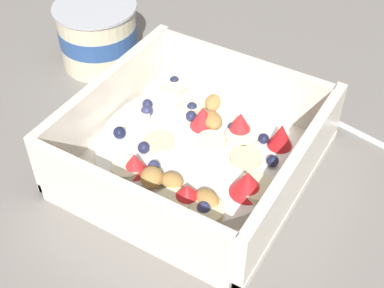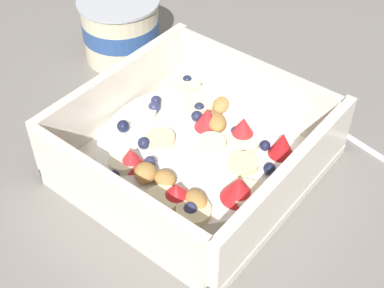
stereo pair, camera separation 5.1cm
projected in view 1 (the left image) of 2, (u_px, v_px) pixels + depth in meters
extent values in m
plane|color=gray|center=(195.00, 163.00, 0.53)|extent=(2.40, 2.40, 0.00)
cube|color=white|center=(192.00, 163.00, 0.53)|extent=(0.21, 0.21, 0.01)
cube|color=white|center=(292.00, 182.00, 0.47)|extent=(0.21, 0.01, 0.07)
cube|color=white|center=(106.00, 105.00, 0.54)|extent=(0.21, 0.01, 0.07)
cube|color=white|center=(129.00, 213.00, 0.44)|extent=(0.01, 0.19, 0.07)
cube|color=white|center=(241.00, 84.00, 0.57)|extent=(0.01, 0.19, 0.07)
cylinder|color=white|center=(192.00, 153.00, 0.52)|extent=(0.19, 0.19, 0.01)
cylinder|color=#F4EAB7|center=(257.00, 189.00, 0.47)|extent=(0.04, 0.04, 0.01)
cylinder|color=#F7EFC6|center=(127.00, 168.00, 0.49)|extent=(0.03, 0.03, 0.01)
cylinder|color=#F7EFC6|center=(241.00, 137.00, 0.52)|extent=(0.04, 0.04, 0.01)
cylinder|color=#F4EAB7|center=(174.00, 202.00, 0.46)|extent=(0.04, 0.04, 0.01)
cylinder|color=#F7EFC6|center=(211.00, 142.00, 0.51)|extent=(0.03, 0.03, 0.01)
cylinder|color=beige|center=(246.00, 158.00, 0.50)|extent=(0.04, 0.04, 0.01)
cylinder|color=#F4EAB7|center=(192.00, 103.00, 0.55)|extent=(0.04, 0.04, 0.01)
cylinder|color=beige|center=(159.00, 142.00, 0.51)|extent=(0.03, 0.03, 0.01)
cylinder|color=#F7EFC6|center=(138.00, 116.00, 0.54)|extent=(0.03, 0.03, 0.01)
cylinder|color=beige|center=(207.00, 211.00, 0.45)|extent=(0.04, 0.04, 0.01)
cylinder|color=beige|center=(173.00, 86.00, 0.57)|extent=(0.04, 0.04, 0.01)
cone|color=red|center=(203.00, 117.00, 0.53)|extent=(0.03, 0.03, 0.02)
cone|color=red|center=(281.00, 135.00, 0.51)|extent=(0.03, 0.03, 0.03)
cone|color=red|center=(240.00, 124.00, 0.52)|extent=(0.04, 0.04, 0.03)
cone|color=red|center=(187.00, 193.00, 0.46)|extent=(0.04, 0.04, 0.02)
cone|color=red|center=(135.00, 163.00, 0.48)|extent=(0.04, 0.04, 0.02)
cone|color=red|center=(247.00, 182.00, 0.46)|extent=(0.04, 0.04, 0.02)
sphere|color=navy|center=(233.00, 128.00, 0.52)|extent=(0.01, 0.01, 0.01)
sphere|color=#191E3D|center=(273.00, 161.00, 0.49)|extent=(0.01, 0.01, 0.01)
sphere|color=navy|center=(204.00, 208.00, 0.45)|extent=(0.01, 0.01, 0.01)
sphere|color=navy|center=(147.00, 111.00, 0.54)|extent=(0.01, 0.01, 0.01)
sphere|color=#23284C|center=(192.00, 107.00, 0.55)|extent=(0.01, 0.01, 0.01)
sphere|color=#23284C|center=(147.00, 104.00, 0.55)|extent=(0.01, 0.01, 0.01)
sphere|color=#191E3D|center=(119.00, 133.00, 0.52)|extent=(0.01, 0.01, 0.01)
sphere|color=#191E3D|center=(174.00, 81.00, 0.58)|extent=(0.01, 0.01, 0.01)
sphere|color=navy|center=(154.00, 166.00, 0.49)|extent=(0.01, 0.01, 0.01)
sphere|color=#23284C|center=(191.00, 116.00, 0.54)|extent=(0.01, 0.01, 0.01)
sphere|color=#191E3D|center=(264.00, 139.00, 0.51)|extent=(0.01, 0.01, 0.01)
sphere|color=#23284C|center=(144.00, 148.00, 0.50)|extent=(0.01, 0.01, 0.01)
sphere|color=#191E3D|center=(119.00, 185.00, 0.47)|extent=(0.01, 0.01, 0.01)
ellipsoid|color=#AD7F42|center=(216.00, 122.00, 0.53)|extent=(0.03, 0.03, 0.02)
ellipsoid|color=#AD7F42|center=(207.00, 199.00, 0.46)|extent=(0.02, 0.03, 0.01)
ellipsoid|color=#AD7F42|center=(172.00, 181.00, 0.47)|extent=(0.02, 0.02, 0.01)
ellipsoid|color=tan|center=(213.00, 103.00, 0.55)|extent=(0.03, 0.02, 0.01)
ellipsoid|color=#AD7F42|center=(152.00, 177.00, 0.47)|extent=(0.03, 0.03, 0.02)
ellipsoid|color=silver|center=(276.00, 89.00, 0.61)|extent=(0.04, 0.05, 0.01)
cylinder|color=silver|center=(343.00, 123.00, 0.57)|extent=(0.03, 0.12, 0.01)
cylinder|color=beige|center=(98.00, 36.00, 0.63)|extent=(0.09, 0.09, 0.07)
cylinder|color=#2D5193|center=(98.00, 33.00, 0.63)|extent=(0.09, 0.09, 0.02)
cylinder|color=#B7BCC6|center=(94.00, 7.00, 0.61)|extent=(0.10, 0.10, 0.00)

